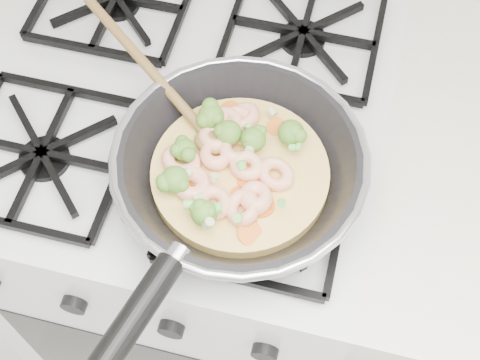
# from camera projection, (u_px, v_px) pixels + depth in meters

# --- Properties ---
(stove) EXTENTS (0.60, 0.60, 0.92)m
(stove) POSITION_uv_depth(u_px,v_px,m) (198.00, 230.00, 1.36)
(stove) COLOR white
(stove) RESTS_ON ground
(skillet) EXTENTS (0.43, 0.51, 0.10)m
(skillet) POSITION_uv_depth(u_px,v_px,m) (236.00, 169.00, 0.85)
(skillet) COLOR black
(skillet) RESTS_ON stove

